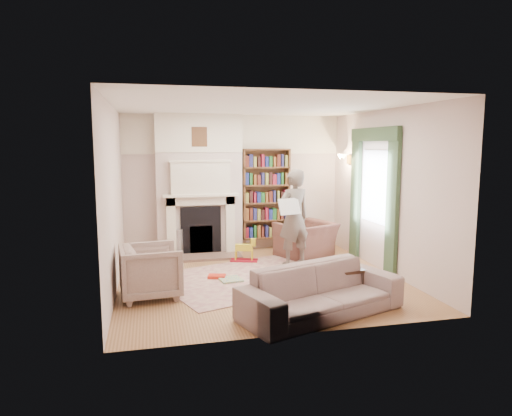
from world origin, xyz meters
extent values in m
plane|color=brown|center=(0.00, 0.00, 0.00)|extent=(4.50, 4.50, 0.00)
plane|color=white|center=(0.00, 0.00, 2.80)|extent=(4.50, 4.50, 0.00)
plane|color=beige|center=(0.00, 2.25, 1.40)|extent=(4.50, 0.00, 4.50)
plane|color=beige|center=(0.00, -2.25, 1.40)|extent=(4.50, 0.00, 4.50)
plane|color=beige|center=(-2.25, 0.00, 1.40)|extent=(0.00, 4.50, 4.50)
plane|color=beige|center=(2.25, 0.00, 1.40)|extent=(0.00, 4.50, 4.50)
cube|color=beige|center=(-0.75, 2.08, 1.40)|extent=(1.70, 0.35, 2.80)
cube|color=silver|center=(-0.75, 1.79, 1.22)|extent=(1.47, 0.24, 0.05)
cube|color=black|center=(-0.75, 1.88, 0.50)|extent=(0.80, 0.06, 0.96)
cube|color=silver|center=(-0.75, 1.81, 1.55)|extent=(1.15, 0.18, 0.62)
cube|color=brown|center=(0.65, 2.12, 1.18)|extent=(1.00, 0.24, 1.85)
cube|color=silver|center=(2.23, 0.40, 1.45)|extent=(0.02, 0.90, 1.30)
cube|color=#2F492F|center=(2.20, -0.30, 1.20)|extent=(0.07, 0.32, 2.40)
cube|color=#2F492F|center=(2.20, 1.10, 1.20)|extent=(0.07, 0.32, 2.40)
cube|color=#2F492F|center=(2.19, 0.40, 2.38)|extent=(0.09, 1.70, 0.24)
cube|color=beige|center=(-0.20, 0.08, 0.01)|extent=(3.24, 2.85, 0.01)
imported|color=#4F312A|center=(1.27, 1.33, 0.34)|extent=(1.31, 1.25, 0.67)
imported|color=#C0B69E|center=(-1.74, -0.52, 0.39)|extent=(0.93, 0.91, 0.77)
imported|color=gray|center=(0.41, -1.73, 0.32)|extent=(2.35, 1.53, 0.64)
imported|color=#60554C|center=(0.82, 0.73, 0.88)|extent=(0.74, 0.59, 1.77)
cube|color=beige|center=(0.67, 0.53, 1.12)|extent=(0.44, 0.24, 0.28)
cylinder|color=#999BA0|center=(-1.22, 1.90, 0.28)|extent=(0.28, 0.28, 0.55)
cube|color=#E8DC52|center=(-0.49, -0.01, 0.03)|extent=(0.39, 0.39, 0.03)
cube|color=red|center=(-0.68, 0.18, 0.04)|extent=(0.33, 0.26, 0.05)
cube|color=red|center=(-0.07, -0.69, 0.02)|extent=(0.29, 0.30, 0.02)
cube|color=red|center=(0.40, -0.23, 0.02)|extent=(0.24, 0.18, 0.02)
cube|color=red|center=(0.39, -0.41, 0.02)|extent=(0.29, 0.26, 0.02)
camera|label=1|loc=(-1.71, -7.09, 2.20)|focal=32.00mm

